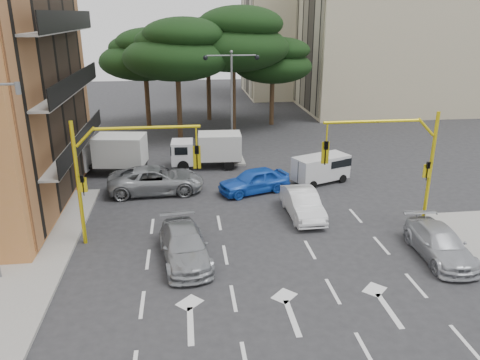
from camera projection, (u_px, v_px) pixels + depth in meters
The scene contains 20 objects.
ground at pixel (268, 252), 21.72m from camera, with size 120.00×120.00×0.00m, color #28282B.
median_strip at pixel (232, 154), 36.64m from camera, with size 1.40×6.00×0.15m, color gray.
apartment_beige_near at pixel (399, 24), 50.73m from camera, with size 20.20×12.15×18.70m.
apartment_beige_far at pixel (307, 30), 61.49m from camera, with size 16.20×12.15×16.70m.
pine_left_near at pixel (177, 49), 39.22m from camera, with size 9.15×9.15×10.23m.
pine_center at pixel (234, 39), 41.42m from camera, with size 9.98×9.98×11.16m.
pine_left_far at pixel (145, 54), 42.85m from camera, with size 8.32×8.32×9.30m.
pine_right at pixel (273, 60), 44.45m from camera, with size 7.49×7.49×8.37m.
pine_back at pixel (208, 44), 46.10m from camera, with size 9.15×9.15×10.23m.
signal_mast_right at pixel (398, 155), 23.04m from camera, with size 5.79×0.37×6.00m.
signal_mast_left at pixel (116, 165), 21.49m from camera, with size 5.79×0.37×6.00m.
street_lamp_center at pixel (232, 85), 34.84m from camera, with size 4.16×0.36×7.77m.
car_white_hatch at pixel (303, 204), 25.36m from camera, with size 1.54×4.42×1.46m, color silver.
car_blue_compact at pixel (254, 180), 28.76m from camera, with size 1.79×4.44×1.51m, color blue.
car_silver_wagon at pixel (184, 246), 20.81m from camera, with size 1.99×4.91×1.42m, color gray.
car_silver_cross_a at pixel (156, 180), 28.73m from camera, with size 2.68×5.81×1.61m, color gray.
car_silver_parked at pixel (440, 244), 21.07m from camera, with size 1.90×4.68×1.36m, color #ACAEB5.
van_white at pixel (321, 169), 30.38m from camera, with size 1.65×3.64×1.82m, color silver, non-canonical shape.
box_truck_a at pixel (106, 155), 31.92m from camera, with size 2.30×5.49×2.70m, color silver, non-canonical shape.
box_truck_b at pixel (207, 150), 33.33m from camera, with size 2.10×5.00×2.46m, color white, non-canonical shape.
Camera 1 is at (-3.63, -19.01, 10.49)m, focal length 35.00 mm.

